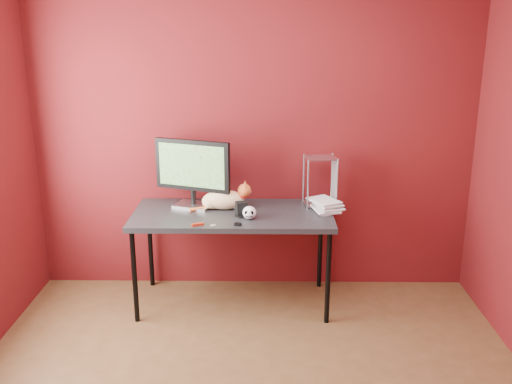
{
  "coord_description": "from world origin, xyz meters",
  "views": [
    {
      "loc": [
        0.08,
        -2.69,
        2.13
      ],
      "look_at": [
        0.03,
        1.15,
        0.98
      ],
      "focal_mm": 40.0,
      "sensor_mm": 36.0,
      "label": 1
    }
  ],
  "objects_px": {
    "desk": "(233,219)",
    "skull_mug": "(249,213)",
    "cat": "(224,199)",
    "monitor": "(193,170)",
    "book_stack": "(318,150)",
    "speaker": "(241,210)"
  },
  "relations": [
    {
      "from": "monitor",
      "to": "skull_mug",
      "type": "xyz_separation_m",
      "value": [
        0.44,
        -0.28,
        -0.24
      ]
    },
    {
      "from": "monitor",
      "to": "book_stack",
      "type": "height_order",
      "value": "book_stack"
    },
    {
      "from": "cat",
      "to": "skull_mug",
      "type": "bearing_deg",
      "value": -48.82
    },
    {
      "from": "monitor",
      "to": "cat",
      "type": "height_order",
      "value": "monitor"
    },
    {
      "from": "speaker",
      "to": "monitor",
      "type": "bearing_deg",
      "value": 133.1
    },
    {
      "from": "desk",
      "to": "cat",
      "type": "xyz_separation_m",
      "value": [
        -0.07,
        0.09,
        0.13
      ]
    },
    {
      "from": "monitor",
      "to": "skull_mug",
      "type": "relative_size",
      "value": 5.88
    },
    {
      "from": "desk",
      "to": "book_stack",
      "type": "xyz_separation_m",
      "value": [
        0.63,
        0.04,
        0.53
      ]
    },
    {
      "from": "speaker",
      "to": "skull_mug",
      "type": "bearing_deg",
      "value": -62.44
    },
    {
      "from": "desk",
      "to": "skull_mug",
      "type": "bearing_deg",
      "value": -48.59
    },
    {
      "from": "monitor",
      "to": "book_stack",
      "type": "xyz_separation_m",
      "value": [
        0.94,
        -0.1,
        0.18
      ]
    },
    {
      "from": "skull_mug",
      "to": "monitor",
      "type": "bearing_deg",
      "value": 149.2
    },
    {
      "from": "speaker",
      "to": "book_stack",
      "type": "relative_size",
      "value": 0.12
    },
    {
      "from": "monitor",
      "to": "speaker",
      "type": "height_order",
      "value": "monitor"
    },
    {
      "from": "monitor",
      "to": "desk",
      "type": "bearing_deg",
      "value": -4.12
    },
    {
      "from": "book_stack",
      "to": "desk",
      "type": "bearing_deg",
      "value": -176.76
    },
    {
      "from": "desk",
      "to": "monitor",
      "type": "distance_m",
      "value": 0.48
    },
    {
      "from": "desk",
      "to": "skull_mug",
      "type": "distance_m",
      "value": 0.22
    },
    {
      "from": "desk",
      "to": "book_stack",
      "type": "height_order",
      "value": "book_stack"
    },
    {
      "from": "skull_mug",
      "to": "desk",
      "type": "bearing_deg",
      "value": 133.35
    },
    {
      "from": "monitor",
      "to": "cat",
      "type": "bearing_deg",
      "value": 7.9
    },
    {
      "from": "monitor",
      "to": "skull_mug",
      "type": "height_order",
      "value": "monitor"
    }
  ]
}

